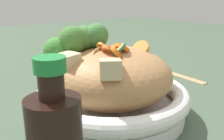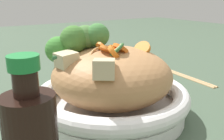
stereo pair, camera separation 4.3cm
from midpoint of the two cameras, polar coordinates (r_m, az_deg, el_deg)
name	(u,v)px [view 1 (the left image)]	position (r m, az deg, el deg)	size (l,w,h in m)	color
ground_plane	(112,114)	(0.46, -2.71, -10.04)	(3.00, 3.00, 0.00)	#415340
serving_bowl	(112,100)	(0.45, -2.76, -6.91)	(0.27, 0.27, 0.05)	white
noodle_heap	(112,75)	(0.43, -2.84, -1.29)	(0.21, 0.21, 0.11)	#B47E4F
broccoli_florets	(75,42)	(0.44, -11.07, 6.21)	(0.12, 0.11, 0.07)	#9CB977
carrot_coins	(122,50)	(0.41, -0.85, 4.53)	(0.10, 0.06, 0.03)	orange
zucchini_slices	(85,58)	(0.39, -9.34, 2.63)	(0.12, 0.09, 0.04)	beige
chicken_chunks	(82,58)	(0.40, -9.87, 2.63)	(0.08, 0.17, 0.03)	#D1BA8C
chopsticks_pair	(170,72)	(0.70, 11.34, -0.49)	(0.03, 0.22, 0.01)	tan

